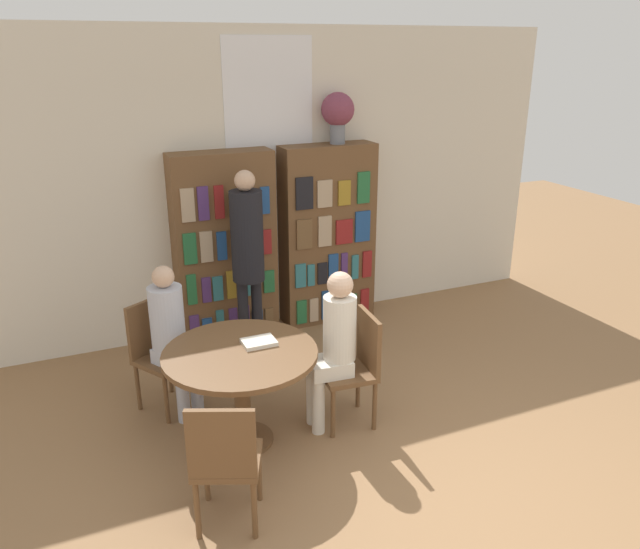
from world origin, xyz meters
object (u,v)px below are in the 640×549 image
at_px(bookshelf_left, 225,248).
at_px(librarian_standing, 247,246).
at_px(reading_table, 241,368).
at_px(seated_reader_left, 172,332).
at_px(seated_reader_right, 334,341).
at_px(flower_vase, 338,112).
at_px(chair_far_side, 356,363).
at_px(chair_left_side, 159,349).
at_px(bookshelf_right, 328,235).
at_px(chair_near_camera, 225,458).

xyz_separation_m(bookshelf_left, librarian_standing, (0.08, -0.50, 0.16)).
distance_m(reading_table, seated_reader_left, 0.72).
distance_m(reading_table, seated_reader_right, 0.72).
bearing_deg(flower_vase, bookshelf_left, -179.78).
bearing_deg(librarian_standing, bookshelf_left, 99.18).
distance_m(bookshelf_left, librarian_standing, 0.53).
xyz_separation_m(chair_far_side, seated_reader_right, (-0.18, 0.02, 0.21)).
distance_m(chair_far_side, librarian_standing, 1.58).
bearing_deg(chair_far_side, chair_left_side, 63.00).
relative_size(bookshelf_right, reading_table, 1.68).
relative_size(flower_vase, chair_far_side, 0.55).
height_order(bookshelf_right, chair_left_side, bookshelf_right).
distance_m(bookshelf_right, chair_far_side, 2.06).
bearing_deg(chair_far_side, librarian_standing, 21.07).
distance_m(chair_left_side, seated_reader_left, 0.27).
xyz_separation_m(chair_left_side, librarian_standing, (0.95, 0.56, 0.59)).
bearing_deg(chair_left_side, reading_table, 90.00).
relative_size(bookshelf_right, chair_near_camera, 2.08).
distance_m(flower_vase, reading_table, 2.91).
height_order(reading_table, librarian_standing, librarian_standing).
height_order(flower_vase, seated_reader_right, flower_vase).
bearing_deg(flower_vase, librarian_standing, -155.95).
height_order(chair_far_side, seated_reader_left, seated_reader_left).
relative_size(bookshelf_right, chair_left_side, 2.08).
distance_m(seated_reader_left, librarian_standing, 1.18).
bearing_deg(bookshelf_right, librarian_standing, -154.00).
bearing_deg(chair_left_side, flower_vase, 176.26).
height_order(chair_far_side, seated_reader_right, seated_reader_right).
relative_size(reading_table, seated_reader_left, 0.90).
distance_m(flower_vase, chair_left_side, 2.88).
height_order(reading_table, seated_reader_left, seated_reader_left).
distance_m(reading_table, chair_left_side, 0.90).
height_order(bookshelf_left, chair_far_side, bookshelf_left).
height_order(flower_vase, chair_far_side, flower_vase).
height_order(seated_reader_right, librarian_standing, librarian_standing).
bearing_deg(chair_left_side, bookshelf_left, -160.13).
height_order(flower_vase, reading_table, flower_vase).
relative_size(bookshelf_left, reading_table, 1.68).
height_order(bookshelf_left, librarian_standing, bookshelf_left).
height_order(bookshelf_right, librarian_standing, bookshelf_right).
distance_m(bookshelf_right, librarian_standing, 1.15).
bearing_deg(seated_reader_right, bookshelf_right, -17.87).
height_order(bookshelf_right, chair_far_side, bookshelf_right).
height_order(bookshelf_left, seated_reader_left, bookshelf_left).
xyz_separation_m(chair_near_camera, chair_left_side, (-0.11, 1.59, 0.00)).
relative_size(bookshelf_left, seated_reader_left, 1.51).
bearing_deg(reading_table, bookshelf_right, 50.39).
distance_m(seated_reader_right, librarian_standing, 1.46).
bearing_deg(reading_table, seated_reader_right, -5.12).
height_order(flower_vase, seated_reader_left, flower_vase).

